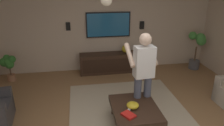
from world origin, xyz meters
TOP-DOWN VIEW (x-y plane):
  - wall_back_tv at (3.15, 0.00)m, footprint 0.10×6.29m
  - area_rug at (0.48, -0.12)m, footprint 3.12×2.35m
  - coffee_table at (0.28, -0.12)m, footprint 1.00×0.80m
  - media_console at (2.82, -0.06)m, footprint 0.45×1.70m
  - tv at (3.06, -0.06)m, footprint 0.05×1.24m
  - person_standing at (0.64, -0.35)m, footprint 0.56×0.57m
  - potted_plant_tall at (2.65, -2.62)m, footprint 0.43×0.44m
  - potted_plant_short at (2.63, 2.60)m, footprint 0.28×0.41m
  - bowl at (0.27, -0.08)m, footprint 0.22×0.22m
  - remote_white at (0.24, -0.02)m, footprint 0.15×0.12m
  - book at (0.04, 0.06)m, footprint 0.27×0.25m
  - vase_round at (2.86, -0.53)m, footprint 0.22×0.22m
  - wall_speaker_left at (3.07, -1.04)m, footprint 0.06×0.12m
  - wall_speaker_right at (3.07, 1.04)m, footprint 0.06×0.12m

SIDE VIEW (x-z plane):
  - area_rug at x=0.48m, z-range 0.00..0.01m
  - media_console at x=2.82m, z-range 0.00..0.55m
  - coffee_table at x=0.28m, z-range 0.10..0.50m
  - remote_white at x=0.24m, z-range 0.40..0.42m
  - book at x=0.04m, z-range 0.40..0.44m
  - bowl at x=0.27m, z-range 0.40..0.50m
  - potted_plant_short at x=2.63m, z-range 0.13..0.85m
  - vase_round at x=2.86m, z-range 0.55..0.77m
  - potted_plant_tall at x=2.65m, z-range 0.13..1.23m
  - person_standing at x=0.64m, z-range 0.11..1.75m
  - wall_speaker_left at x=3.07m, z-range 1.17..1.39m
  - wall_speaker_right at x=3.07m, z-range 1.20..1.42m
  - wall_back_tv at x=3.15m, z-range 0.00..2.63m
  - tv at x=3.06m, z-range 0.98..1.67m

